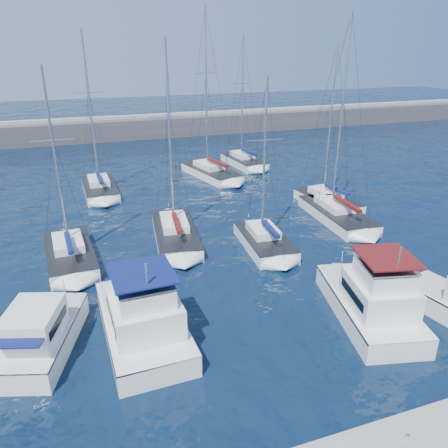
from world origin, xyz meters
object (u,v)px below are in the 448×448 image
object	(u,v)px
motor_yacht_port_inner	(143,320)
sailboat_back_b	(211,172)
sailboat_mid_d	(337,214)
motor_yacht_port_outer	(42,336)
sailboat_back_c	(244,161)
sailboat_mid_b	(175,233)
sailboat_mid_e	(328,201)
sailboat_mid_a	(70,254)
sailboat_back_a	(100,188)
sailboat_mid_c	(264,241)
motor_yacht_stbd_inner	(372,302)

from	to	relation	value
motor_yacht_port_inner	sailboat_back_b	world-z (taller)	sailboat_back_b
sailboat_back_b	sailboat_mid_d	bearing A→B (deg)	-82.39
motor_yacht_port_outer	motor_yacht_port_inner	xyz separation A→B (m)	(4.84, -0.60, 0.19)
sailboat_back_c	motor_yacht_port_outer	bearing A→B (deg)	-132.44
motor_yacht_port_inner	sailboat_mid_b	bearing A→B (deg)	67.38
motor_yacht_port_outer	sailboat_mid_e	bearing A→B (deg)	46.64
sailboat_back_b	motor_yacht_port_outer	bearing A→B (deg)	-136.24
sailboat_mid_a	sailboat_back_a	size ratio (longest dim) A/B	0.85
motor_yacht_port_inner	sailboat_mid_e	world-z (taller)	sailboat_mid_e
sailboat_mid_b	sailboat_mid_e	distance (m)	15.32
motor_yacht_port_outer	sailboat_mid_d	xyz separation A→B (m)	(23.21, 10.31, -0.41)
sailboat_mid_a	motor_yacht_port_inner	bearing A→B (deg)	-75.75
sailboat_back_b	sailboat_back_a	bearing A→B (deg)	175.69
motor_yacht_port_inner	sailboat_mid_b	size ratio (longest dim) A/B	0.56
sailboat_mid_d	sailboat_back_a	distance (m)	23.31
sailboat_mid_a	sailboat_mid_b	world-z (taller)	sailboat_mid_b
sailboat_mid_a	sailboat_back_b	bearing A→B (deg)	42.99
motor_yacht_port_outer	sailboat_back_c	world-z (taller)	sailboat_back_c
motor_yacht_port_inner	sailboat_back_a	bearing A→B (deg)	88.64
motor_yacht_port_inner	sailboat_back_c	bearing A→B (deg)	58.13
sailboat_mid_a	sailboat_mid_c	xyz separation A→B (m)	(13.64, -2.42, 0.00)
sailboat_mid_c	sailboat_back_c	world-z (taller)	sailboat_back_c
motor_yacht_port_outer	sailboat_back_a	distance (m)	24.84
sailboat_back_a	motor_yacht_port_outer	bearing A→B (deg)	-102.21
sailboat_mid_a	sailboat_back_b	distance (m)	22.81
sailboat_mid_d	sailboat_mid_e	size ratio (longest dim) A/B	1.17
sailboat_back_c	sailboat_mid_e	bearing A→B (deg)	-89.01
motor_yacht_stbd_inner	sailboat_mid_a	xyz separation A→B (m)	(-15.33, 12.77, -0.62)
sailboat_mid_d	sailboat_back_b	xyz separation A→B (m)	(-6.15, 16.06, 0.02)
sailboat_mid_c	sailboat_mid_d	xyz separation A→B (m)	(8.11, 2.99, 0.02)
sailboat_mid_e	sailboat_back_c	bearing A→B (deg)	91.37
sailboat_mid_b	sailboat_back_b	size ratio (longest dim) A/B	0.82
sailboat_mid_b	sailboat_back_c	size ratio (longest dim) A/B	0.95
sailboat_back_a	sailboat_mid_a	bearing A→B (deg)	-103.67
motor_yacht_port_inner	sailboat_back_a	xyz separation A→B (m)	(-0.20, 25.00, -0.59)
motor_yacht_port_outer	sailboat_back_b	world-z (taller)	sailboat_back_b
sailboat_mid_e	sailboat_back_b	distance (m)	14.76
sailboat_mid_b	sailboat_back_b	xyz separation A→B (m)	(7.85, 15.47, 0.03)
sailboat_mid_c	sailboat_back_a	distance (m)	20.03
motor_yacht_port_outer	sailboat_back_a	bearing A→B (deg)	96.80
motor_yacht_port_outer	sailboat_back_c	xyz separation A→B (m)	(22.45, 29.85, -0.40)
motor_yacht_port_outer	sailboat_mid_d	distance (m)	25.40
sailboat_mid_b	sailboat_mid_c	world-z (taller)	sailboat_mid_b
sailboat_mid_c	sailboat_mid_b	bearing A→B (deg)	153.40
motor_yacht_stbd_inner	sailboat_back_b	size ratio (longest dim) A/B	0.47
sailboat_mid_e	sailboat_back_a	size ratio (longest dim) A/B	0.91
sailboat_mid_c	sailboat_mid_d	size ratio (longest dim) A/B	0.75
motor_yacht_port_inner	sailboat_mid_a	xyz separation A→B (m)	(-3.38, 10.34, -0.62)
sailboat_mid_b	sailboat_mid_d	world-z (taller)	sailboat_mid_d
sailboat_mid_d	motor_yacht_port_inner	bearing A→B (deg)	-146.24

